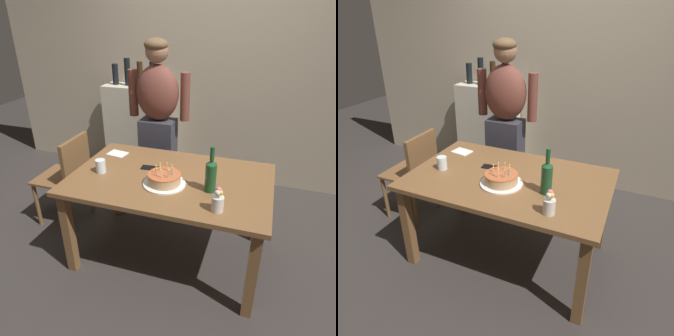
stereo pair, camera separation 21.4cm
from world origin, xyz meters
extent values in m
plane|color=#332D2B|center=(0.00, 0.00, 0.00)|extent=(10.00, 10.00, 0.00)
cube|color=tan|center=(0.00, 1.55, 1.30)|extent=(5.20, 0.10, 2.60)
cube|color=brown|center=(0.00, 0.00, 0.72)|extent=(1.50, 0.96, 0.03)
cube|color=brown|center=(-0.68, -0.41, 0.35)|extent=(0.07, 0.07, 0.70)
cube|color=brown|center=(0.68, -0.41, 0.35)|extent=(0.07, 0.07, 0.70)
cube|color=brown|center=(-0.68, 0.41, 0.35)|extent=(0.07, 0.07, 0.70)
cube|color=brown|center=(0.68, 0.41, 0.35)|extent=(0.07, 0.07, 0.70)
cylinder|color=white|center=(-0.01, -0.11, 0.75)|extent=(0.31, 0.31, 0.01)
cylinder|color=tan|center=(-0.01, -0.11, 0.79)|extent=(0.24, 0.24, 0.07)
cylinder|color=#B75B33|center=(-0.01, -0.11, 0.82)|extent=(0.24, 0.24, 0.01)
cylinder|color=#EAB266|center=(-0.01, -0.05, 0.85)|extent=(0.01, 0.01, 0.05)
sphere|color=#F9C64C|center=(-0.01, -0.05, 0.88)|extent=(0.01, 0.01, 0.01)
cylinder|color=beige|center=(-0.05, -0.07, 0.85)|extent=(0.01, 0.01, 0.05)
sphere|color=#F9C64C|center=(-0.05, -0.07, 0.88)|extent=(0.01, 0.01, 0.01)
cylinder|color=#EAB266|center=(-0.07, -0.12, 0.85)|extent=(0.01, 0.01, 0.05)
sphere|color=#F9C64C|center=(-0.07, -0.12, 0.88)|extent=(0.01, 0.01, 0.01)
cylinder|color=#93B7DB|center=(-0.05, -0.16, 0.85)|extent=(0.01, 0.01, 0.05)
sphere|color=#F9C64C|center=(-0.05, -0.16, 0.88)|extent=(0.01, 0.01, 0.01)
cylinder|color=beige|center=(-0.01, -0.18, 0.85)|extent=(0.01, 0.01, 0.05)
sphere|color=#F9C64C|center=(-0.01, -0.18, 0.88)|extent=(0.01, 0.01, 0.01)
cylinder|color=#93B7DB|center=(0.04, -0.16, 0.85)|extent=(0.01, 0.01, 0.05)
sphere|color=#F9C64C|center=(0.04, -0.16, 0.88)|extent=(0.01, 0.01, 0.01)
cylinder|color=#93B7DB|center=(0.05, -0.11, 0.85)|extent=(0.01, 0.01, 0.05)
sphere|color=#F9C64C|center=(0.05, -0.11, 0.88)|extent=(0.01, 0.01, 0.01)
cylinder|color=beige|center=(0.03, -0.07, 0.85)|extent=(0.01, 0.01, 0.05)
sphere|color=#F9C64C|center=(0.03, -0.07, 0.88)|extent=(0.01, 0.01, 0.01)
cylinder|color=silver|center=(-0.54, -0.09, 0.79)|extent=(0.08, 0.08, 0.10)
cylinder|color=#194723|center=(0.32, -0.10, 0.84)|extent=(0.08, 0.08, 0.21)
cone|color=#194723|center=(0.32, -0.10, 0.96)|extent=(0.08, 0.08, 0.03)
cylinder|color=#194723|center=(0.32, -0.10, 1.02)|extent=(0.03, 0.03, 0.10)
cube|color=black|center=(-0.20, 0.09, 0.74)|extent=(0.15, 0.08, 0.01)
cube|color=white|center=(-0.57, 0.26, 0.74)|extent=(0.18, 0.14, 0.01)
cylinder|color=silver|center=(0.41, -0.33, 0.79)|extent=(0.08, 0.08, 0.10)
sphere|color=gold|center=(0.42, -0.33, 0.88)|extent=(0.04, 0.04, 0.04)
sphere|color=silver|center=(0.41, -0.34, 0.88)|extent=(0.04, 0.04, 0.04)
sphere|color=#DB6670|center=(0.41, -0.33, 0.89)|extent=(0.04, 0.04, 0.04)
cube|color=#33333D|center=(-0.37, 0.76, 0.46)|extent=(0.34, 0.23, 0.92)
ellipsoid|color=brown|center=(-0.37, 0.76, 1.18)|extent=(0.41, 0.27, 0.52)
sphere|color=#936B51|center=(-0.37, 0.76, 1.55)|extent=(0.21, 0.21, 0.21)
ellipsoid|color=brown|center=(-0.37, 0.75, 1.60)|extent=(0.21, 0.21, 0.12)
cylinder|color=brown|center=(-0.11, 0.79, 1.15)|extent=(0.09, 0.09, 0.44)
cylinder|color=brown|center=(-0.63, 0.79, 1.15)|extent=(0.09, 0.09, 0.44)
cube|color=brown|center=(-1.14, 0.17, 0.46)|extent=(0.42, 0.42, 0.02)
cube|color=brown|center=(-0.95, 0.17, 0.67)|extent=(0.04, 0.40, 0.40)
cylinder|color=brown|center=(-1.32, 0.35, 0.23)|extent=(0.04, 0.04, 0.45)
cylinder|color=brown|center=(-1.32, -0.01, 0.23)|extent=(0.04, 0.04, 0.45)
cylinder|color=brown|center=(-0.96, 0.35, 0.23)|extent=(0.04, 0.04, 0.45)
cylinder|color=brown|center=(-0.96, -0.01, 0.23)|extent=(0.04, 0.04, 0.45)
cube|color=beige|center=(-0.86, 1.33, 0.55)|extent=(0.72, 0.30, 1.10)
cylinder|color=black|center=(-1.09, 1.33, 1.21)|extent=(0.07, 0.07, 0.23)
cylinder|color=black|center=(-0.94, 1.33, 1.25)|extent=(0.07, 0.07, 0.30)
cylinder|color=#382314|center=(-0.79, 1.33, 1.23)|extent=(0.06, 0.06, 0.27)
cylinder|color=black|center=(-0.63, 1.33, 1.24)|extent=(0.07, 0.07, 0.28)
camera|label=1|loc=(0.63, -1.98, 1.87)|focal=33.51mm
camera|label=2|loc=(0.83, -1.90, 1.87)|focal=33.51mm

